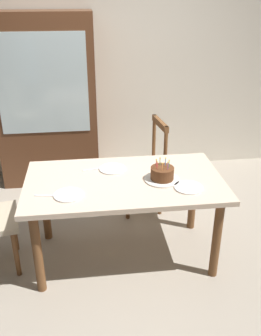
{
  "coord_description": "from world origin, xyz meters",
  "views": [
    {
      "loc": [
        -0.27,
        -2.59,
        2.11
      ],
      "look_at": [
        0.05,
        0.0,
        0.84
      ],
      "focal_mm": 39.81,
      "sensor_mm": 36.0,
      "label": 1
    }
  ],
  "objects": [
    {
      "name": "fork_near_celebrant",
      "position": [
        -0.59,
        -0.18,
        0.74
      ],
      "size": [
        0.18,
        0.04,
        0.01
      ],
      "primitive_type": "cube",
      "rotation": [
        0.0,
        0.0,
        -0.15
      ],
      "color": "silver",
      "rests_on": "dining_table"
    },
    {
      "name": "china_cabinet",
      "position": [
        -0.7,
        1.56,
        0.95
      ],
      "size": [
        1.1,
        0.45,
        1.9
      ],
      "color": "#56331E",
      "rests_on": "ground"
    },
    {
      "name": "ground",
      "position": [
        0.0,
        0.0,
        0.0
      ],
      "size": [
        6.4,
        6.4,
        0.0
      ],
      "primitive_type": "plane",
      "color": "#9E9384"
    },
    {
      "name": "back_wall",
      "position": [
        0.0,
        1.85,
        1.3
      ],
      "size": [
        6.4,
        0.1,
        2.6
      ],
      "primitive_type": "cube",
      "color": "silver",
      "rests_on": "ground"
    },
    {
      "name": "fork_far_side",
      "position": [
        -0.24,
        0.21,
        0.74
      ],
      "size": [
        0.18,
        0.05,
        0.01
      ],
      "primitive_type": "cube",
      "rotation": [
        0.0,
        0.0,
        0.2
      ],
      "color": "silver",
      "rests_on": "dining_table"
    },
    {
      "name": "dining_table",
      "position": [
        0.0,
        0.0,
        0.65
      ],
      "size": [
        1.56,
        0.87,
        0.74
      ],
      "color": "beige",
      "rests_on": "ground"
    },
    {
      "name": "birthday_cake",
      "position": [
        0.3,
        -0.04,
        0.79
      ],
      "size": [
        0.28,
        0.28,
        0.18
      ],
      "color": "silver",
      "rests_on": "dining_table"
    },
    {
      "name": "plate_near_guest",
      "position": [
        0.47,
        -0.2,
        0.75
      ],
      "size": [
        0.22,
        0.22,
        0.01
      ],
      "primitive_type": "cylinder",
      "color": "white",
      "rests_on": "dining_table"
    },
    {
      "name": "plate_far_side",
      "position": [
        -0.08,
        0.2,
        0.75
      ],
      "size": [
        0.22,
        0.22,
        0.01
      ],
      "primitive_type": "cylinder",
      "color": "white",
      "rests_on": "dining_table"
    },
    {
      "name": "plate_near_celebrant",
      "position": [
        -0.43,
        -0.2,
        0.75
      ],
      "size": [
        0.22,
        0.22,
        0.01
      ],
      "primitive_type": "cylinder",
      "color": "white",
      "rests_on": "dining_table"
    },
    {
      "name": "chair_spindle_back",
      "position": [
        0.27,
        0.76,
        0.46
      ],
      "size": [
        0.49,
        0.49,
        0.95
      ],
      "color": "tan",
      "rests_on": "ground"
    }
  ]
}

